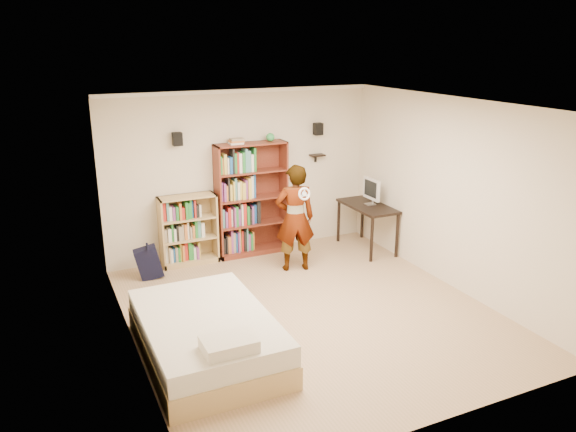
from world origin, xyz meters
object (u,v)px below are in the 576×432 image
(daybed, at_px, (206,331))
(low_bookshelf, at_px, (188,230))
(tall_bookshelf, at_px, (252,200))
(person, at_px, (295,218))
(computer_desk, at_px, (367,227))

(daybed, bearing_deg, low_bookshelf, 78.52)
(tall_bookshelf, relative_size, person, 1.12)
(tall_bookshelf, distance_m, daybed, 3.29)
(computer_desk, distance_m, daybed, 4.10)
(person, bearing_deg, tall_bookshelf, -56.06)
(computer_desk, distance_m, person, 1.58)
(tall_bookshelf, relative_size, computer_desk, 1.63)
(daybed, height_order, person, person)
(computer_desk, height_order, daybed, computer_desk)
(daybed, bearing_deg, tall_bookshelf, 59.46)
(low_bookshelf, xyz_separation_m, daybed, (-0.57, -2.79, -0.25))
(person, bearing_deg, daybed, 56.35)
(computer_desk, bearing_deg, low_bookshelf, 167.70)
(tall_bookshelf, relative_size, daybed, 0.88)
(tall_bookshelf, distance_m, low_bookshelf, 1.14)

